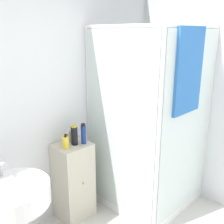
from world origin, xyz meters
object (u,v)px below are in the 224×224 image
(sink, at_px, (16,209))
(shampoo_bottle_blue, at_px, (83,134))
(shampoo_bottle_tall_black, at_px, (74,135))
(lotion_bottle_white, at_px, (69,137))
(soap_dispenser, at_px, (66,142))

(sink, relative_size, shampoo_bottle_blue, 4.64)
(sink, bearing_deg, shampoo_bottle_blue, 15.67)
(shampoo_bottle_tall_black, height_order, lotion_bottle_white, shampoo_bottle_tall_black)
(sink, height_order, soap_dispenser, soap_dispenser)
(sink, distance_m, shampoo_bottle_tall_black, 0.89)
(shampoo_bottle_tall_black, xyz_separation_m, lotion_bottle_white, (-0.01, 0.08, -0.04))
(shampoo_bottle_tall_black, height_order, shampoo_bottle_blue, shampoo_bottle_blue)
(sink, height_order, shampoo_bottle_blue, shampoo_bottle_blue)
(shampoo_bottle_tall_black, bearing_deg, soap_dispenser, -173.54)
(shampoo_bottle_tall_black, distance_m, lotion_bottle_white, 0.09)
(sink, bearing_deg, lotion_bottle_white, 25.32)
(sink, bearing_deg, shampoo_bottle_tall_black, 20.11)
(soap_dispenser, xyz_separation_m, lotion_bottle_white, (0.11, 0.09, 0.00))
(shampoo_bottle_blue, bearing_deg, shampoo_bottle_tall_black, 151.21)
(lotion_bottle_white, bearing_deg, shampoo_bottle_tall_black, -83.05)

